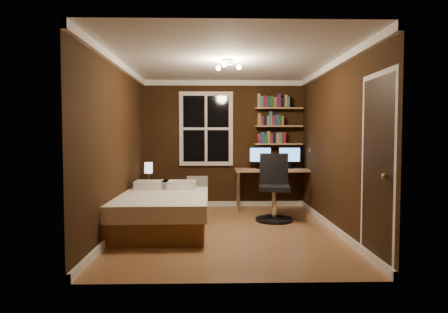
{
  "coord_description": "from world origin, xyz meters",
  "views": [
    {
      "loc": [
        -0.18,
        -5.85,
        1.41
      ],
      "look_at": [
        -0.03,
        0.45,
        1.08
      ],
      "focal_mm": 32.0,
      "sensor_mm": 36.0,
      "label": 1
    }
  ],
  "objects_px": {
    "nightstand": "(149,199)",
    "desk": "(277,172)",
    "monitor_left": "(260,158)",
    "desk_lamp": "(311,158)",
    "bedside_lamp": "(149,174)",
    "monitor_right": "(289,158)",
    "radiator": "(197,192)",
    "office_chair": "(274,194)",
    "bed": "(161,211)"
  },
  "relations": [
    {
      "from": "radiator",
      "to": "desk_lamp",
      "type": "relative_size",
      "value": 1.4
    },
    {
      "from": "office_chair",
      "to": "desk",
      "type": "bearing_deg",
      "value": 84.62
    },
    {
      "from": "bedside_lamp",
      "to": "desk_lamp",
      "type": "height_order",
      "value": "desk_lamp"
    },
    {
      "from": "desk",
      "to": "monitor_left",
      "type": "xyz_separation_m",
      "value": [
        -0.32,
        0.08,
        0.27
      ]
    },
    {
      "from": "nightstand",
      "to": "desk",
      "type": "distance_m",
      "value": 2.49
    },
    {
      "from": "monitor_right",
      "to": "desk_lamp",
      "type": "relative_size",
      "value": 1.01
    },
    {
      "from": "radiator",
      "to": "monitor_left",
      "type": "bearing_deg",
      "value": -6.15
    },
    {
      "from": "desk_lamp",
      "to": "monitor_left",
      "type": "bearing_deg",
      "value": 166.05
    },
    {
      "from": "radiator",
      "to": "office_chair",
      "type": "height_order",
      "value": "office_chair"
    },
    {
      "from": "radiator",
      "to": "office_chair",
      "type": "relative_size",
      "value": 0.55
    },
    {
      "from": "bed",
      "to": "nightstand",
      "type": "relative_size",
      "value": 4.06
    },
    {
      "from": "bed",
      "to": "desk_lamp",
      "type": "bearing_deg",
      "value": 29.34
    },
    {
      "from": "nightstand",
      "to": "radiator",
      "type": "distance_m",
      "value": 1.0
    },
    {
      "from": "monitor_right",
      "to": "desk_lamp",
      "type": "bearing_deg",
      "value": -32.32
    },
    {
      "from": "desk_lamp",
      "to": "monitor_right",
      "type": "bearing_deg",
      "value": 147.68
    },
    {
      "from": "bed",
      "to": "office_chair",
      "type": "relative_size",
      "value": 1.76
    },
    {
      "from": "monitor_left",
      "to": "office_chair",
      "type": "distance_m",
      "value": 1.27
    },
    {
      "from": "radiator",
      "to": "monitor_right",
      "type": "xyz_separation_m",
      "value": [
        1.8,
        -0.13,
        0.68
      ]
    },
    {
      "from": "desk_lamp",
      "to": "office_chair",
      "type": "height_order",
      "value": "desk_lamp"
    },
    {
      "from": "nightstand",
      "to": "bedside_lamp",
      "type": "xyz_separation_m",
      "value": [
        0.0,
        0.0,
        0.46
      ]
    },
    {
      "from": "radiator",
      "to": "desk",
      "type": "bearing_deg",
      "value": -7.86
    },
    {
      "from": "bed",
      "to": "radiator",
      "type": "relative_size",
      "value": 3.2
    },
    {
      "from": "bedside_lamp",
      "to": "monitor_right",
      "type": "distance_m",
      "value": 2.71
    },
    {
      "from": "bed",
      "to": "desk",
      "type": "height_order",
      "value": "desk"
    },
    {
      "from": "bedside_lamp",
      "to": "monitor_right",
      "type": "height_order",
      "value": "monitor_right"
    },
    {
      "from": "bedside_lamp",
      "to": "desk_lamp",
      "type": "bearing_deg",
      "value": 1.66
    },
    {
      "from": "nightstand",
      "to": "office_chair",
      "type": "bearing_deg",
      "value": -13.65
    },
    {
      "from": "radiator",
      "to": "monitor_right",
      "type": "relative_size",
      "value": 1.38
    },
    {
      "from": "desk",
      "to": "monitor_left",
      "type": "bearing_deg",
      "value": 165.79
    },
    {
      "from": "monitor_left",
      "to": "desk_lamp",
      "type": "xyz_separation_m",
      "value": [
        0.94,
        -0.23,
        0.01
      ]
    },
    {
      "from": "nightstand",
      "to": "desk",
      "type": "height_order",
      "value": "desk"
    },
    {
      "from": "monitor_left",
      "to": "desk_lamp",
      "type": "height_order",
      "value": "desk_lamp"
    },
    {
      "from": "monitor_right",
      "to": "desk_lamp",
      "type": "distance_m",
      "value": 0.44
    },
    {
      "from": "office_chair",
      "to": "nightstand",
      "type": "bearing_deg",
      "value": 166.12
    },
    {
      "from": "nightstand",
      "to": "desk_lamp",
      "type": "xyz_separation_m",
      "value": [
        3.05,
        0.09,
        0.75
      ]
    },
    {
      "from": "bed",
      "to": "desk_lamp",
      "type": "distance_m",
      "value": 3.13
    },
    {
      "from": "bed",
      "to": "radiator",
      "type": "bearing_deg",
      "value": 75.2
    },
    {
      "from": "bedside_lamp",
      "to": "nightstand",
      "type": "bearing_deg",
      "value": 0.0
    },
    {
      "from": "bed",
      "to": "monitor_left",
      "type": "bearing_deg",
      "value": 45.28
    },
    {
      "from": "bedside_lamp",
      "to": "radiator",
      "type": "xyz_separation_m",
      "value": [
        0.88,
        0.45,
        -0.39
      ]
    },
    {
      "from": "bedside_lamp",
      "to": "monitor_left",
      "type": "relative_size",
      "value": 0.97
    },
    {
      "from": "monitor_left",
      "to": "monitor_right",
      "type": "bearing_deg",
      "value": 0.0
    },
    {
      "from": "bed",
      "to": "radiator",
      "type": "xyz_separation_m",
      "value": [
        0.47,
        1.9,
        0.02
      ]
    },
    {
      "from": "monitor_left",
      "to": "bed",
      "type": "bearing_deg",
      "value": -133.86
    },
    {
      "from": "desk",
      "to": "office_chair",
      "type": "distance_m",
      "value": 1.11
    },
    {
      "from": "monitor_left",
      "to": "office_chair",
      "type": "xyz_separation_m",
      "value": [
        0.1,
        -1.14,
        -0.55
      ]
    },
    {
      "from": "bedside_lamp",
      "to": "radiator",
      "type": "relative_size",
      "value": 0.71
    },
    {
      "from": "nightstand",
      "to": "monitor_left",
      "type": "distance_m",
      "value": 2.26
    },
    {
      "from": "nightstand",
      "to": "monitor_right",
      "type": "height_order",
      "value": "monitor_right"
    },
    {
      "from": "desk",
      "to": "desk_lamp",
      "type": "height_order",
      "value": "desk_lamp"
    }
  ]
}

